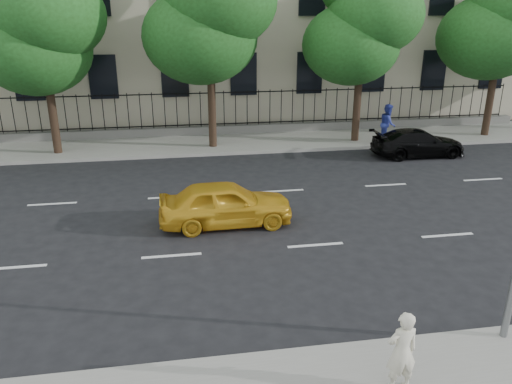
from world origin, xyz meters
TOP-DOWN VIEW (x-y plane):
  - ground at (0.00, 0.00)m, footprint 120.00×120.00m
  - far_sidewalk at (0.00, 14.00)m, footprint 60.00×4.00m
  - lane_markings at (0.00, 4.75)m, footprint 49.60×4.62m
  - iron_fence at (0.00, 15.70)m, footprint 30.00×0.50m
  - tree_b at (-8.96, 13.36)m, footprint 5.53×5.12m
  - tree_c at (-1.96, 13.36)m, footprint 5.89×5.50m
  - tree_d at (5.04, 13.36)m, footprint 5.34×4.94m
  - tree_e at (12.04, 13.36)m, footprint 5.71×5.31m
  - yellow_taxi at (-2.33, 4.36)m, footprint 4.07×1.71m
  - black_sedan at (6.99, 10.56)m, footprint 4.18×1.71m
  - woman_near at (-0.19, -3.33)m, footprint 0.57×0.39m
  - pedestrian_far at (6.33, 12.48)m, footprint 0.97×1.09m

SIDE VIEW (x-z plane):
  - ground at x=0.00m, z-range 0.00..0.00m
  - lane_markings at x=0.00m, z-range 0.00..0.01m
  - far_sidewalk at x=0.00m, z-range 0.00..0.15m
  - black_sedan at x=6.99m, z-range 0.00..1.21m
  - iron_fence at x=0.00m, z-range -0.45..1.75m
  - yellow_taxi at x=-2.33m, z-range 0.00..1.38m
  - woman_near at x=-0.19m, z-range 0.15..1.65m
  - pedestrian_far at x=6.33m, z-range 0.15..2.02m
  - tree_d at x=5.04m, z-range 1.42..10.26m
  - tree_b at x=-8.96m, z-range 1.35..10.33m
  - tree_e at x=12.04m, z-range 1.47..10.93m
  - tree_c at x=-1.96m, z-range 1.51..11.31m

